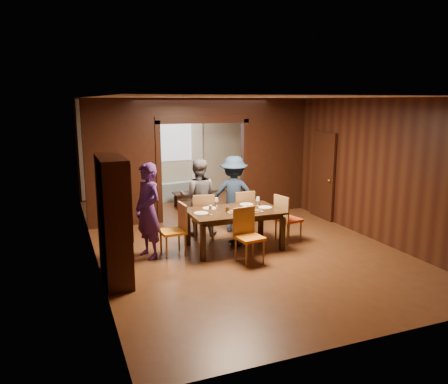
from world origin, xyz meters
name	(u,v)px	position (x,y,z in m)	size (l,w,h in m)	color
floor	(227,235)	(0.00, 0.00, 0.00)	(9.00, 9.00, 0.00)	#4F3016
ceiling	(227,97)	(0.00, 0.00, 2.90)	(5.50, 9.00, 0.02)	silver
room_walls	(199,156)	(0.00, 1.89, 1.51)	(5.52, 9.01, 2.90)	black
person_purple	(148,211)	(-1.82, -0.69, 0.88)	(0.64, 0.42, 1.76)	#42205F
person_grey	(198,197)	(-0.54, 0.29, 0.82)	(0.80, 0.62, 1.65)	#505057
person_navy	(234,194)	(0.26, 0.26, 0.84)	(1.08, 0.62, 1.67)	#18273E
sofa	(172,190)	(-0.19, 3.85, 0.27)	(1.87, 0.73, 0.55)	#9BBACA
serving_bowl	(236,207)	(-0.08, -0.67, 0.80)	(0.30, 0.30, 0.07)	black
dining_table	(234,229)	(-0.16, -0.78, 0.38)	(1.77, 1.10, 0.76)	black
coffee_table	(189,200)	(-0.02, 2.76, 0.20)	(0.80, 0.50, 0.40)	black
chair_left	(173,230)	(-1.38, -0.74, 0.48)	(0.44, 0.44, 0.97)	orange
chair_right	(289,218)	(1.05, -0.79, 0.48)	(0.44, 0.44, 0.97)	red
chair_far_l	(203,216)	(-0.54, 0.01, 0.48)	(0.44, 0.44, 0.97)	orange
chair_far_r	(241,212)	(0.34, 0.02, 0.48)	(0.44, 0.44, 0.97)	red
chair_near	(250,236)	(-0.20, -1.60, 0.48)	(0.44, 0.44, 0.97)	orange
hutch	(114,219)	(-2.53, -1.50, 1.00)	(0.40, 1.20, 2.00)	black
door_right	(323,176)	(2.70, 0.50, 1.05)	(0.06, 0.90, 2.10)	black
window_far	(173,139)	(0.00, 4.44, 1.70)	(1.20, 0.03, 1.30)	silver
curtain_left	(148,155)	(-0.75, 4.40, 1.25)	(0.35, 0.06, 2.40)	white
curtain_right	(197,153)	(0.75, 4.40, 1.25)	(0.35, 0.06, 2.40)	white
plate_left	(201,213)	(-0.84, -0.78, 0.77)	(0.27, 0.27, 0.01)	silver
plate_far_l	(209,208)	(-0.57, -0.48, 0.77)	(0.27, 0.27, 0.01)	silver
plate_far_r	(246,204)	(0.25, -0.44, 0.77)	(0.27, 0.27, 0.01)	silver
plate_right	(265,207)	(0.49, -0.81, 0.77)	(0.27, 0.27, 0.01)	silver
plate_near	(242,214)	(-0.15, -1.14, 0.77)	(0.27, 0.27, 0.01)	white
platter_a	(235,211)	(-0.20, -0.93, 0.78)	(0.30, 0.20, 0.04)	gray
platter_b	(254,211)	(0.15, -1.05, 0.78)	(0.30, 0.20, 0.04)	gray
wineglass_left	(210,210)	(-0.70, -0.94, 0.85)	(0.08, 0.08, 0.18)	white
wineglass_far	(216,202)	(-0.37, -0.36, 0.85)	(0.08, 0.08, 0.18)	silver
wineglass_right	(258,201)	(0.43, -0.61, 0.85)	(0.08, 0.08, 0.18)	white
tumbler	(245,210)	(-0.07, -1.08, 0.83)	(0.07, 0.07, 0.14)	white
condiment_jar	(228,209)	(-0.32, -0.84, 0.82)	(0.08, 0.08, 0.11)	#502E12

